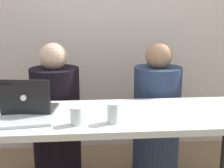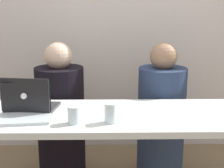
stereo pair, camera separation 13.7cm
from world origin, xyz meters
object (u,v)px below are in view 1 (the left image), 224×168
at_px(person_on_right, 156,116).
at_px(water_glass_left, 76,117).
at_px(laptop_front_left, 26,113).
at_px(water_glass_center, 113,114).
at_px(laptop_back_left, 29,105).
at_px(person_on_left, 56,119).

distance_m(person_on_right, water_glass_left, 1.00).
relative_size(person_on_right, laptop_front_left, 3.45).
bearing_deg(water_glass_center, laptop_front_left, 170.25).
xyz_separation_m(person_on_right, water_glass_center, (-0.43, -0.70, 0.28)).
xyz_separation_m(person_on_right, laptop_back_left, (-0.95, -0.48, 0.28)).
xyz_separation_m(laptop_front_left, water_glass_left, (0.31, -0.10, -0.00)).
height_order(person_on_right, water_glass_left, person_on_right).
distance_m(laptop_back_left, water_glass_center, 0.57).
distance_m(person_on_left, person_on_right, 0.83).
height_order(person_on_left, laptop_back_left, person_on_left).
height_order(person_on_left, person_on_right, person_on_left).
relative_size(person_on_left, water_glass_left, 10.80).
relative_size(laptop_front_left, laptop_back_left, 0.94).
distance_m(person_on_left, laptop_back_left, 0.56).
relative_size(laptop_back_left, water_glass_center, 2.92).
bearing_deg(person_on_right, person_on_left, 16.16).
bearing_deg(person_on_left, laptop_back_left, 70.02).
xyz_separation_m(laptop_front_left, water_glass_center, (0.52, -0.09, 0.01)).
bearing_deg(water_glass_center, person_on_right, 58.63).
xyz_separation_m(laptop_back_left, water_glass_left, (0.31, -0.24, -0.01)).
relative_size(laptop_front_left, water_glass_left, 3.11).
bearing_deg(water_glass_left, laptop_front_left, 161.92).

